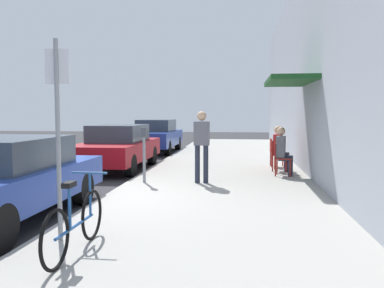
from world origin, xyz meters
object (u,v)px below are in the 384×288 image
at_px(parked_car_2, 156,136).
at_px(parked_car_0, 4,179).
at_px(seated_patron_1, 280,147).
at_px(bicycle_0, 76,223).
at_px(cafe_chair_1, 278,153).
at_px(cafe_chair_0, 281,157).
at_px(seated_patron_0, 283,150).
at_px(pedestrian_standing, 202,141).
at_px(parked_car_1, 118,147).
at_px(parking_meter, 144,151).
at_px(street_sign, 58,124).
at_px(cafe_chair_2, 275,150).

bearing_deg(parked_car_2, parked_car_0, -90.00).
height_order(parked_car_2, seated_patron_1, parked_car_2).
bearing_deg(bicycle_0, cafe_chair_1, 67.52).
bearing_deg(seated_patron_1, cafe_chair_0, -93.95).
bearing_deg(parked_car_0, seated_patron_0, 43.55).
height_order(cafe_chair_0, pedestrian_standing, pedestrian_standing).
relative_size(cafe_chair_1, pedestrian_standing, 0.51).
xyz_separation_m(cafe_chair_0, cafe_chair_1, (0.00, 0.87, 0.00)).
xyz_separation_m(cafe_chair_0, pedestrian_standing, (-1.97, -1.39, 0.50)).
bearing_deg(seated_patron_0, parked_car_1, 164.01).
bearing_deg(cafe_chair_0, seated_patron_0, -10.91).
bearing_deg(parking_meter, street_sign, -90.65).
height_order(parking_meter, cafe_chair_0, parking_meter).
xyz_separation_m(parked_car_0, parked_car_1, (0.00, 6.12, 0.01)).
distance_m(parked_car_0, cafe_chair_1, 7.43).
xyz_separation_m(parked_car_2, cafe_chair_2, (4.89, -5.27, -0.13)).
distance_m(cafe_chair_1, cafe_chair_2, 0.95).
xyz_separation_m(cafe_chair_1, cafe_chair_2, (-0.00, 0.95, 0.00)).
bearing_deg(parking_meter, bicycle_0, -85.74).
height_order(street_sign, seated_patron_1, street_sign).
bearing_deg(pedestrian_standing, parked_car_2, 109.01).
distance_m(parked_car_2, cafe_chair_0, 8.61).
bearing_deg(parked_car_2, street_sign, -83.39).
relative_size(parked_car_1, parking_meter, 3.33).
bearing_deg(pedestrian_standing, parked_car_0, -131.26).
bearing_deg(parked_car_1, cafe_chair_0, -16.05).
bearing_deg(parking_meter, seated_patron_0, 23.34).
height_order(cafe_chair_0, seated_patron_1, seated_patron_1).
xyz_separation_m(parking_meter, cafe_chair_0, (3.34, 1.48, -0.26)).
relative_size(parked_car_2, seated_patron_1, 3.41).
bearing_deg(parked_car_1, cafe_chair_2, 4.83).
relative_size(parked_car_2, bicycle_0, 2.57).
distance_m(parked_car_0, bicycle_0, 2.51).
distance_m(seated_patron_1, pedestrian_standing, 3.04).
xyz_separation_m(bicycle_0, cafe_chair_0, (2.98, 6.32, 0.14)).
relative_size(cafe_chair_0, seated_patron_1, 0.67).
height_order(parked_car_1, pedestrian_standing, pedestrian_standing).
relative_size(parked_car_0, street_sign, 1.69).
distance_m(parking_meter, cafe_chair_0, 3.66).
bearing_deg(parking_meter, parked_car_2, 100.26).
xyz_separation_m(parking_meter, pedestrian_standing, (1.37, 0.09, 0.23)).
bearing_deg(bicycle_0, pedestrian_standing, 78.45).
bearing_deg(cafe_chair_0, cafe_chair_2, 90.05).
height_order(bicycle_0, pedestrian_standing, pedestrian_standing).
height_order(parked_car_0, cafe_chair_1, parked_car_0).
bearing_deg(seated_patron_0, cafe_chair_2, 91.89).
relative_size(parked_car_2, parking_meter, 3.33).
bearing_deg(parked_car_0, pedestrian_standing, 48.74).
height_order(parked_car_1, cafe_chair_1, parked_car_1).
relative_size(parked_car_0, seated_patron_1, 3.41).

